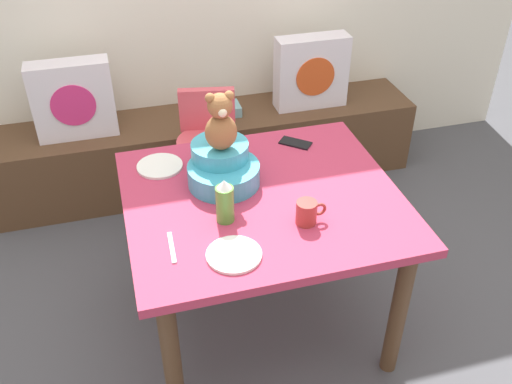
% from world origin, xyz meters
% --- Properties ---
extents(ground_plane, '(8.00, 8.00, 0.00)m').
position_xyz_m(ground_plane, '(0.00, 0.00, 0.00)').
color(ground_plane, '#4C4C51').
extents(window_bench, '(2.60, 0.44, 0.46)m').
position_xyz_m(window_bench, '(0.00, 1.25, 0.23)').
color(window_bench, brown).
rests_on(window_bench, ground_plane).
extents(pillow_floral_left, '(0.44, 0.15, 0.44)m').
position_xyz_m(pillow_floral_left, '(-0.74, 1.22, 0.68)').
color(pillow_floral_left, silver).
rests_on(pillow_floral_left, window_bench).
extents(pillow_floral_right, '(0.44, 0.15, 0.44)m').
position_xyz_m(pillow_floral_right, '(0.66, 1.22, 0.68)').
color(pillow_floral_right, silver).
rests_on(pillow_floral_right, window_bench).
extents(book_stack, '(0.20, 0.14, 0.06)m').
position_xyz_m(book_stack, '(0.11, 1.25, 0.49)').
color(book_stack, '#7AADB6').
rests_on(book_stack, window_bench).
extents(dining_table, '(1.11, 0.99, 0.74)m').
position_xyz_m(dining_table, '(0.00, 0.00, 0.63)').
color(dining_table, '#B73351').
rests_on(dining_table, ground_plane).
extents(highchair, '(0.38, 0.49, 0.79)m').
position_xyz_m(highchair, '(-0.07, 0.81, 0.52)').
color(highchair, '#D84C59').
rests_on(highchair, ground_plane).
extents(infant_seat_teal, '(0.30, 0.33, 0.16)m').
position_xyz_m(infant_seat_teal, '(-0.13, 0.15, 0.81)').
color(infant_seat_teal, '#3BA1BC').
rests_on(infant_seat_teal, dining_table).
extents(teddy_bear, '(0.13, 0.12, 0.25)m').
position_xyz_m(teddy_bear, '(-0.13, 0.15, 1.02)').
color(teddy_bear, '#976038').
rests_on(teddy_bear, infant_seat_teal).
extents(ketchup_bottle, '(0.07, 0.07, 0.18)m').
position_xyz_m(ketchup_bottle, '(-0.18, -0.11, 0.83)').
color(ketchup_bottle, '#4C8C33').
rests_on(ketchup_bottle, dining_table).
extents(coffee_mug, '(0.12, 0.08, 0.09)m').
position_xyz_m(coffee_mug, '(0.11, -0.21, 0.79)').
color(coffee_mug, '#9E332D').
rests_on(coffee_mug, dining_table).
extents(dinner_plate_near, '(0.20, 0.20, 0.01)m').
position_xyz_m(dinner_plate_near, '(-0.37, 0.32, 0.75)').
color(dinner_plate_near, white).
rests_on(dinner_plate_near, dining_table).
extents(dinner_plate_far, '(0.20, 0.20, 0.01)m').
position_xyz_m(dinner_plate_far, '(-0.20, -0.32, 0.75)').
color(dinner_plate_far, white).
rests_on(dinner_plate_far, dining_table).
extents(cell_phone, '(0.15, 0.15, 0.01)m').
position_xyz_m(cell_phone, '(0.26, 0.36, 0.74)').
color(cell_phone, black).
rests_on(cell_phone, dining_table).
extents(table_fork, '(0.02, 0.17, 0.01)m').
position_xyz_m(table_fork, '(-0.40, -0.22, 0.74)').
color(table_fork, silver).
rests_on(table_fork, dining_table).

